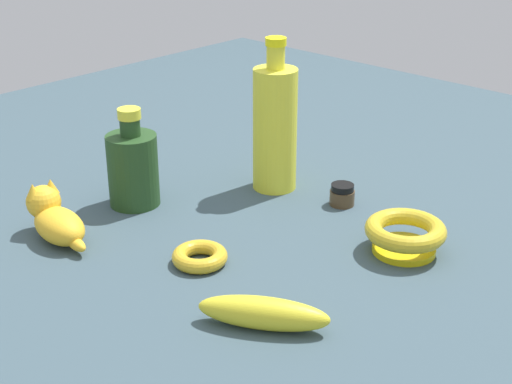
# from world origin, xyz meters

# --- Properties ---
(ground) EXTENTS (2.00, 2.00, 0.00)m
(ground) POSITION_xyz_m (0.00, 0.00, 0.00)
(ground) COLOR #384C56
(bottle_tall) EXTENTS (0.08, 0.08, 0.27)m
(bottle_tall) POSITION_xyz_m (-0.16, -0.11, 0.12)
(bottle_tall) COLOR yellow
(bottle_tall) RESTS_ON ground
(bottle_short) EXTENTS (0.09, 0.09, 0.17)m
(bottle_short) POSITION_xyz_m (0.05, -0.24, 0.07)
(bottle_short) COLOR #22441E
(bottle_short) RESTS_ON ground
(nail_polish_jar) EXTENTS (0.04, 0.04, 0.04)m
(nail_polish_jar) POSITION_xyz_m (-0.19, 0.03, 0.02)
(nail_polish_jar) COLOR #4D3922
(nail_polish_jar) RESTS_ON ground
(bangle) EXTENTS (0.08, 0.08, 0.02)m
(bangle) POSITION_xyz_m (0.12, -0.00, 0.01)
(bangle) COLOR gold
(bangle) RESTS_ON ground
(bowl) EXTENTS (0.12, 0.12, 0.05)m
(bowl) POSITION_xyz_m (-0.12, 0.20, 0.03)
(bowl) COLOR gold
(bowl) RESTS_ON ground
(cat_figurine) EXTENTS (0.08, 0.15, 0.09)m
(cat_figurine) POSITION_xyz_m (0.22, -0.23, 0.03)
(cat_figurine) COLOR yellow
(cat_figurine) RESTS_ON ground
(banana) EXTENTS (0.13, 0.17, 0.04)m
(banana) POSITION_xyz_m (0.18, 0.18, 0.02)
(banana) COLOR yellow
(banana) RESTS_ON ground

